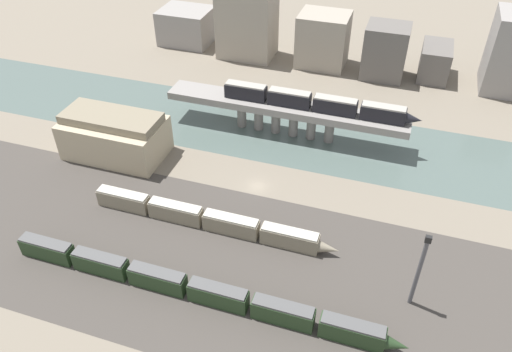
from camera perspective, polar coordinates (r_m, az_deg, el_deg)
The scene contains 14 objects.
ground_plane at distance 111.64m, azimuth 0.11°, elevation -1.16°, with size 400.00×400.00×0.00m, color #756B5B.
railbed_yard at distance 95.43m, azimuth -4.44°, elevation -9.90°, with size 280.00×42.00×0.01m, color #423D38.
river_water at distance 129.19m, azimuth 3.24°, elevation 4.93°, with size 320.00×27.69×0.01m, color #4C5B56.
bridge at distance 125.65m, azimuth 3.35°, elevation 7.47°, with size 61.03×7.43×8.47m.
train_on_bridge at distance 122.35m, azimuth 7.01°, elevation 8.32°, with size 48.08×2.97×3.87m.
train_yard_near at distance 89.36m, azimuth -7.21°, elevation -12.64°, with size 71.89×2.63×4.09m.
train_yard_mid at distance 101.06m, azimuth -5.47°, elevation -4.98°, with size 51.57×2.62×4.02m.
warehouse_building at distance 123.34m, azimuth -15.84°, elevation 4.50°, with size 23.47×13.52×10.99m.
signal_tower at distance 87.27m, azimuth 18.12°, elevation -10.21°, with size 1.00×0.71×16.06m.
city_block_far_left at distance 179.24m, azimuth -7.94°, elevation 16.62°, with size 16.87×14.10×11.41m, color gray.
city_block_left at distance 165.70m, azimuth -1.03°, elevation 17.22°, with size 17.55×12.54×22.64m, color gray.
city_block_center at distance 161.95m, azimuth 7.66°, elevation 15.17°, with size 15.15×12.67×16.33m, color gray.
city_block_right at distance 157.99m, azimuth 14.54°, elevation 13.61°, with size 12.48×11.27×15.94m, color #605B56.
city_block_far_right at distance 163.43m, azimuth 19.77°, elevation 12.23°, with size 8.62×14.36×9.85m, color #605B56.
Camera 1 is at (26.65, -81.91, 71.01)m, focal length 35.00 mm.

